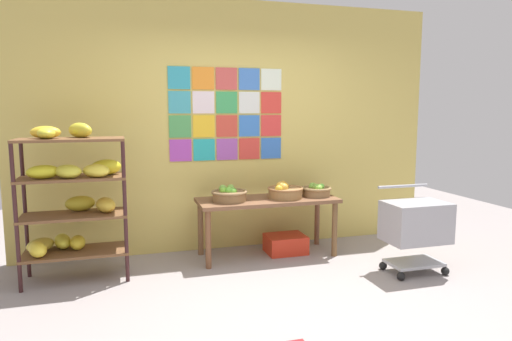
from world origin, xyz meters
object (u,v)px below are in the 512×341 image
display_table (267,206)px  produce_crate_under_table (286,244)px  shopping_cart (416,225)px  fruit_basket_left (284,191)px  banana_shelf_unit (72,192)px  fruit_basket_centre (229,194)px  fruit_basket_right (316,190)px

display_table → produce_crate_under_table: display_table is taller
display_table → shopping_cart: size_ratio=1.80×
fruit_basket_left → banana_shelf_unit: bearing=-176.6°
produce_crate_under_table → fruit_basket_centre: bearing=-175.7°
fruit_basket_left → produce_crate_under_table: size_ratio=0.89×
produce_crate_under_table → fruit_basket_right: bearing=-7.5°
banana_shelf_unit → display_table: size_ratio=0.97×
banana_shelf_unit → fruit_basket_right: size_ratio=4.38×
banana_shelf_unit → fruit_basket_left: banana_shelf_unit is taller
banana_shelf_unit → shopping_cart: 3.30m
fruit_basket_left → shopping_cart: bearing=-40.3°
fruit_basket_centre → shopping_cart: bearing=-28.5°
fruit_basket_right → shopping_cart: bearing=-54.0°
fruit_basket_left → fruit_basket_right: (0.39, 0.02, -0.01)m
fruit_basket_left → shopping_cart: size_ratio=0.46×
fruit_basket_right → shopping_cart: shopping_cart is taller
banana_shelf_unit → shopping_cart: bearing=-13.4°
display_table → banana_shelf_unit: bearing=-175.3°
display_table → fruit_basket_left: 0.25m
display_table → fruit_basket_right: bearing=-1.5°
shopping_cart → fruit_basket_centre: bearing=162.7°
fruit_basket_right → produce_crate_under_table: (-0.35, 0.05, -0.60)m
banana_shelf_unit → display_table: 1.99m
fruit_basket_left → display_table: bearing=169.4°
display_table → fruit_basket_right: fruit_basket_right is taller
fruit_basket_left → produce_crate_under_table: (0.04, 0.07, -0.62)m
display_table → fruit_basket_right: size_ratio=4.50×
banana_shelf_unit → fruit_basket_centre: bearing=5.4°
fruit_basket_left → fruit_basket_centre: size_ratio=1.02×
display_table → fruit_basket_left: (0.19, -0.03, 0.16)m
fruit_basket_centre → banana_shelf_unit: bearing=-174.6°
display_table → produce_crate_under_table: (0.23, 0.03, -0.46)m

